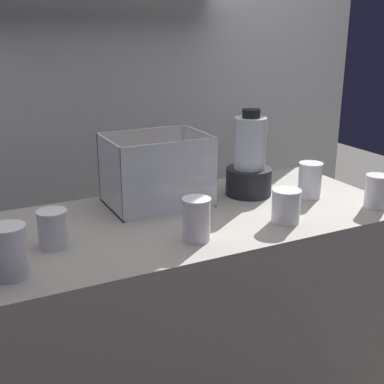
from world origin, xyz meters
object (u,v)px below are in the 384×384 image
Objects in this scene: juice_cup_mango_far_left at (10,254)px; juice_cup_beet_middle at (196,222)px; juice_cup_pomegranate_rightmost at (376,193)px; juice_cup_pomegranate_left at (53,231)px; juice_cup_carrot_right at (286,208)px; blender_pitcher at (249,163)px; juice_cup_carrot_far_right at (310,182)px; carrot_display_bin at (157,182)px.

juice_cup_mango_far_left is 1.07× the size of juice_cup_beet_middle.
juice_cup_beet_middle is at bearing 177.43° from juice_cup_pomegranate_rightmost.
juice_cup_pomegranate_left is 0.71m from juice_cup_carrot_right.
blender_pitcher is 2.45× the size of juice_cup_carrot_far_right.
blender_pitcher is 2.32× the size of juice_cup_mango_far_left.
juice_cup_beet_middle is (-0.36, -0.29, -0.06)m from blender_pitcher.
juice_cup_carrot_far_right is 0.23m from juice_cup_pomegranate_rightmost.
juice_cup_carrot_right is (0.70, -0.14, -0.00)m from juice_cup_pomegranate_left.
juice_cup_mango_far_left is (-0.54, -0.34, -0.02)m from carrot_display_bin.
juice_cup_carrot_far_right is at bearing 124.70° from juice_cup_pomegranate_rightmost.
blender_pitcher is 2.73× the size of juice_cup_pomegranate_rightmost.
juice_cup_mango_far_left reaches higher than juice_cup_pomegranate_rightmost.
blender_pitcher is at bearing 38.33° from juice_cup_beet_middle.
juice_cup_carrot_right is 0.28m from juice_cup_carrot_far_right.
juice_cup_pomegranate_rightmost is (1.05, -0.17, 0.01)m from juice_cup_pomegranate_left.
juice_cup_carrot_far_right is at bearing 16.44° from juice_cup_beet_middle.
juice_cup_pomegranate_left is at bearing 170.90° from juice_cup_pomegranate_rightmost.
juice_cup_beet_middle reaches higher than juice_cup_pomegranate_left.
juice_cup_pomegranate_left is at bearing -152.96° from carrot_display_bin.
juice_cup_beet_middle is (0.51, -0.00, -0.01)m from juice_cup_mango_far_left.
juice_cup_mango_far_left is (-0.88, -0.28, -0.06)m from blender_pitcher.
juice_cup_pomegranate_rightmost reaches higher than juice_cup_carrot_right.
blender_pitcher is at bearing 17.94° from juice_cup_mango_far_left.
juice_cup_beet_middle reaches higher than juice_cup_pomegranate_rightmost.
carrot_display_bin is 0.35m from juice_cup_beet_middle.
carrot_display_bin is 3.14× the size of juice_cup_carrot_right.
juice_cup_carrot_far_right is at bearing -19.59° from carrot_display_bin.
juice_cup_pomegranate_left is 0.92m from juice_cup_carrot_far_right.
carrot_display_bin is 0.35m from blender_pitcher.
juice_cup_carrot_right is at bearing 175.56° from juice_cup_pomegranate_rightmost.
juice_cup_mango_far_left is 0.19m from juice_cup_pomegranate_left.
juice_cup_pomegranate_left is 0.84× the size of juice_cup_beet_middle.
juice_cup_carrot_right is at bearing -49.62° from carrot_display_bin.
juice_cup_pomegranate_left is at bearing 160.04° from juice_cup_beet_middle.
carrot_display_bin is at bearing 160.41° from juice_cup_carrot_far_right.
juice_cup_pomegranate_rightmost is at bearing -9.10° from juice_cup_pomegranate_left.
carrot_display_bin is 0.75m from juice_cup_pomegranate_rightmost.
carrot_display_bin is at bearing 150.09° from juice_cup_pomegranate_rightmost.
blender_pitcher is 2.94× the size of juice_cup_pomegranate_left.
juice_cup_pomegranate_rightmost is (1.19, -0.03, -0.01)m from juice_cup_mango_far_left.
juice_cup_pomegranate_left is at bearing 45.87° from juice_cup_mango_far_left.
juice_cup_carrot_right is at bearing -0.33° from juice_cup_mango_far_left.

